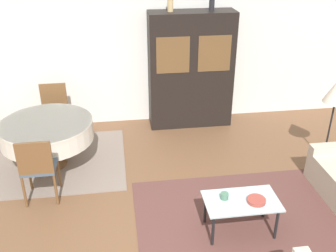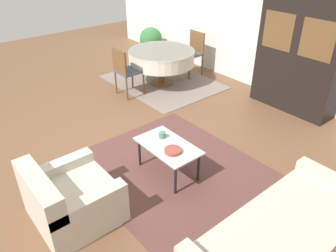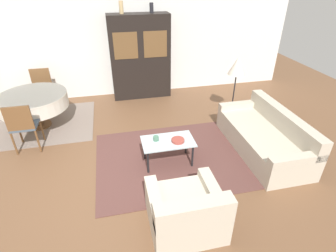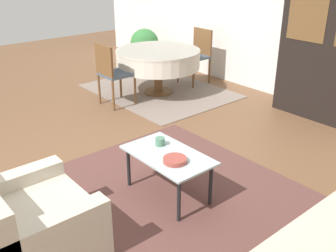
% 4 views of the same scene
% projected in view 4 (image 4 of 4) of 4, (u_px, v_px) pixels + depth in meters
% --- Properties ---
extents(ground_plane, '(14.00, 14.00, 0.00)m').
position_uv_depth(ground_plane, '(92.00, 169.00, 4.37)').
color(ground_plane, brown).
extents(wall_back, '(10.00, 0.06, 2.70)m').
position_uv_depth(wall_back, '(295.00, 14.00, 5.96)').
color(wall_back, white).
rests_on(wall_back, ground_plane).
extents(area_rug, '(2.72, 2.15, 0.01)m').
position_uv_depth(area_rug, '(183.00, 196.00, 3.88)').
color(area_rug, brown).
rests_on(area_rug, ground_plane).
extents(dining_rug, '(2.39, 1.85, 0.01)m').
position_uv_depth(dining_rug, '(159.00, 91.00, 6.80)').
color(dining_rug, gray).
rests_on(dining_rug, ground_plane).
extents(armchair, '(0.92, 0.88, 0.74)m').
position_uv_depth(armchair, '(27.00, 225.00, 3.04)').
color(armchair, beige).
rests_on(armchair, ground_plane).
extents(coffee_table, '(0.88, 0.52, 0.45)m').
position_uv_depth(coffee_table, '(168.00, 159.00, 3.74)').
color(coffee_table, black).
rests_on(coffee_table, area_rug).
extents(dining_table, '(1.38, 1.38, 0.73)m').
position_uv_depth(dining_table, '(158.00, 59.00, 6.48)').
color(dining_table, brown).
rests_on(dining_table, dining_rug).
extents(dining_chair_near, '(0.44, 0.44, 0.96)m').
position_uv_depth(dining_chair_near, '(111.00, 71.00, 5.96)').
color(dining_chair_near, brown).
rests_on(dining_chair_near, dining_rug).
extents(dining_chair_far, '(0.44, 0.44, 0.96)m').
position_uv_depth(dining_chair_far, '(198.00, 52.00, 7.03)').
color(dining_chair_far, brown).
rests_on(dining_chair_far, dining_rug).
extents(cup, '(0.10, 0.10, 0.08)m').
position_uv_depth(cup, '(160.00, 142.00, 3.88)').
color(cup, '#4C7A60').
rests_on(cup, coffee_table).
extents(bowl, '(0.22, 0.22, 0.04)m').
position_uv_depth(bowl, '(175.00, 160.00, 3.57)').
color(bowl, '#9E4238').
rests_on(bowl, coffee_table).
extents(potted_plant, '(0.59, 0.59, 0.75)m').
position_uv_depth(potted_plant, '(145.00, 44.00, 8.25)').
color(potted_plant, '#4C4C51').
rests_on(potted_plant, ground_plane).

